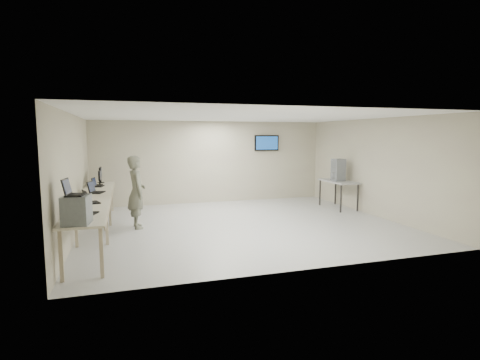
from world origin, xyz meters
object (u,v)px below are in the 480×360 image
object	(u,v)px
equipment_box	(77,210)
side_table	(338,183)
workbench	(95,200)
soldier	(137,192)

from	to	relation	value
equipment_box	side_table	world-z (taller)	equipment_box
equipment_box	side_table	size ratio (longest dim) A/B	0.32
equipment_box	side_table	distance (m)	8.27
workbench	side_table	bearing A→B (deg)	9.65
soldier	side_table	size ratio (longest dim) A/B	1.24
workbench	side_table	xyz separation A→B (m)	(7.19, 1.22, -0.02)
side_table	workbench	bearing A→B (deg)	-170.35
equipment_box	soldier	size ratio (longest dim) A/B	0.26
equipment_box	soldier	distance (m)	3.37
equipment_box	side_table	bearing A→B (deg)	36.54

